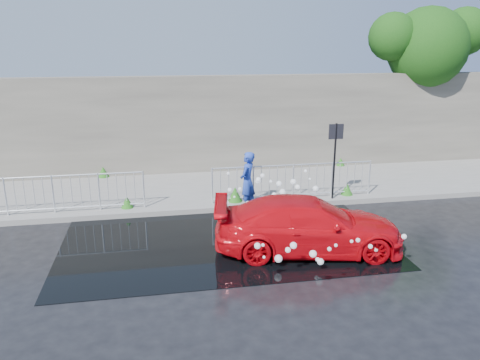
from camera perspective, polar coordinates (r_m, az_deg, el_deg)
The scene contains 13 objects.
ground at distance 11.02m, azimuth -3.80°, elevation -9.37°, with size 90.00×90.00×0.00m, color black.
pavement at distance 15.64m, azimuth -5.94°, elevation -1.22°, with size 30.00×4.00×0.15m, color slate.
curb at distance 13.75m, azimuth -5.27°, elevation -3.69°, with size 30.00×0.25×0.16m, color slate.
retaining_wall at distance 17.35m, azimuth -6.71°, elevation 6.72°, with size 30.00×0.60×3.50m, color #534E46.
puddle at distance 11.98m, azimuth -1.97°, elevation -7.13°, with size 8.00×5.00×0.01m, color black.
sign_post at distance 14.33m, azimuth 11.52°, elevation 3.74°, with size 0.45×0.06×2.50m.
tree at distance 20.27m, azimuth 21.96°, elevation 15.08°, with size 4.85×3.11×6.15m.
railing_left at distance 14.14m, azimuth -21.84°, elevation -1.46°, with size 5.05×0.05×1.10m.
railing_right at distance 14.41m, azimuth 6.49°, elevation -0.02°, with size 5.05×0.05×1.10m.
weeds at distance 14.98m, azimuth -6.78°, elevation -0.97°, with size 12.17×3.93×0.44m.
water_spray at distance 12.16m, azimuth 5.22°, elevation -3.57°, with size 3.62×5.59×1.00m.
red_car at distance 11.21m, azimuth 8.35°, elevation -5.46°, with size 1.80×4.43×1.29m, color red.
person at distance 13.69m, azimuth 0.91°, elevation -0.17°, with size 0.64×0.42×1.76m, color #2340B0.
Camera 1 is at (-1.07, -9.87, 4.79)m, focal length 35.00 mm.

